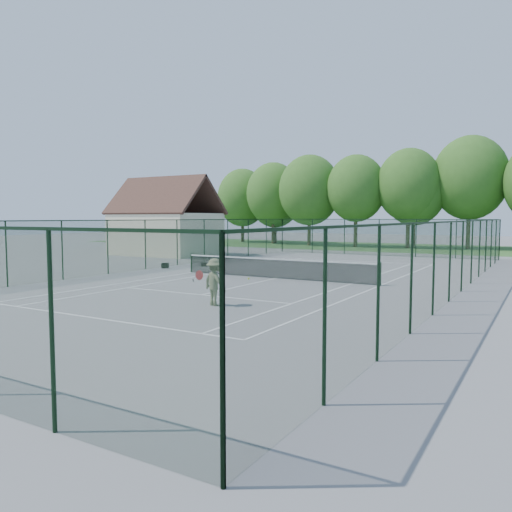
# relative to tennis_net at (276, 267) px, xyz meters

# --- Properties ---
(ground) EXTENTS (140.00, 140.00, 0.00)m
(ground) POSITION_rel_tennis_net_xyz_m (0.00, 0.00, -0.58)
(ground) COLOR gray
(ground) RESTS_ON ground
(grass_far) EXTENTS (80.00, 16.00, 0.01)m
(grass_far) POSITION_rel_tennis_net_xyz_m (0.00, 30.00, -0.57)
(grass_far) COLOR #3C6C2F
(grass_far) RESTS_ON ground
(court_lines) EXTENTS (11.05, 23.85, 0.01)m
(court_lines) POSITION_rel_tennis_net_xyz_m (0.00, 0.00, -0.57)
(court_lines) COLOR white
(court_lines) RESTS_ON ground
(tennis_net) EXTENTS (11.08, 0.08, 1.10)m
(tennis_net) POSITION_rel_tennis_net_xyz_m (0.00, 0.00, 0.00)
(tennis_net) COLOR black
(tennis_net) RESTS_ON ground
(fence_enclosure) EXTENTS (18.05, 36.05, 3.02)m
(fence_enclosure) POSITION_rel_tennis_net_xyz_m (0.00, 0.00, 0.98)
(fence_enclosure) COLOR #1B3A21
(fence_enclosure) RESTS_ON ground
(utility_building) EXTENTS (8.60, 6.27, 6.63)m
(utility_building) POSITION_rel_tennis_net_xyz_m (-16.00, 10.00, 2.54)
(utility_building) COLOR #F5EDC3
(utility_building) RESTS_ON ground
(tree_line_far) EXTENTS (39.40, 6.40, 9.70)m
(tree_line_far) POSITION_rel_tennis_net_xyz_m (0.00, 30.00, 5.42)
(tree_line_far) COLOR #493921
(tree_line_far) RESTS_ON ground
(sports_bag_a) EXTENTS (0.48, 0.39, 0.33)m
(sports_bag_a) POSITION_rel_tennis_net_xyz_m (-8.39, 1.08, -0.41)
(sports_bag_a) COLOR black
(sports_bag_a) RESTS_ON ground
(sports_bag_b) EXTENTS (0.37, 0.26, 0.26)m
(sports_bag_b) POSITION_rel_tennis_net_xyz_m (-7.00, 3.23, -0.44)
(sports_bag_b) COLOR black
(sports_bag_b) RESTS_ON ground
(tennis_player) EXTENTS (2.08, 0.96, 1.69)m
(tennis_player) POSITION_rel_tennis_net_xyz_m (1.90, -8.12, 0.27)
(tennis_player) COLOR #5E6344
(tennis_player) RESTS_ON ground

